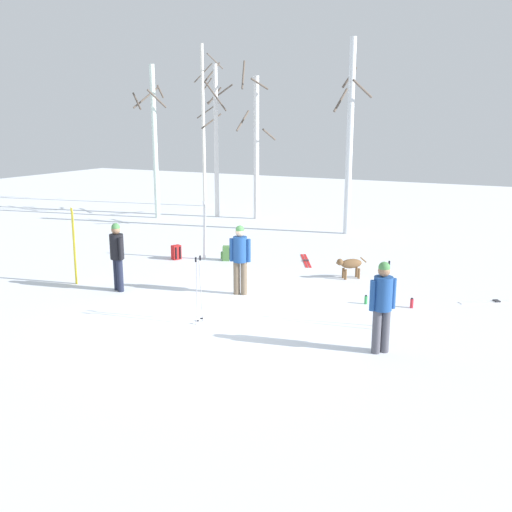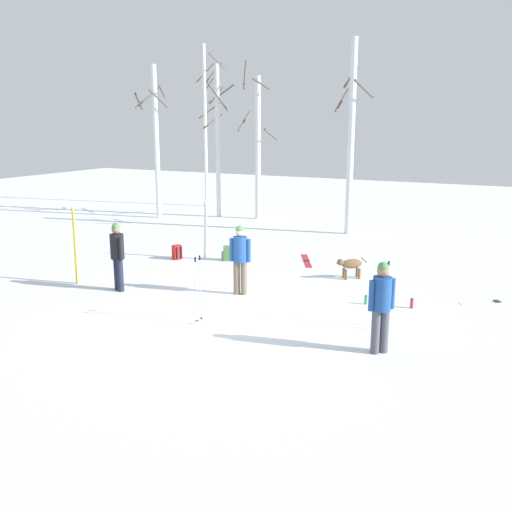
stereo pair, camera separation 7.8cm
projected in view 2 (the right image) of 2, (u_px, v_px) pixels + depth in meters
name	position (u px, v px, depth m)	size (l,w,h in m)	color
ground_plane	(228.00, 315.00, 12.37)	(60.00, 60.00, 0.00)	white
person_0	(117.00, 252.00, 13.99)	(0.48, 0.34, 1.72)	#1E2338
person_1	(381.00, 302.00, 10.16)	(0.40, 0.39, 1.72)	#4C4C56
person_2	(240.00, 255.00, 13.67)	(0.50, 0.34, 1.72)	#72604C
dog	(350.00, 265.00, 15.19)	(0.70, 0.63, 0.57)	brown
ski_pair_planted_0	(75.00, 246.00, 14.56)	(0.18, 0.10, 2.01)	yellow
ski_pair_planted_1	(205.00, 231.00, 17.20)	(0.21, 0.12, 1.80)	white
ski_pair_lying_0	(499.00, 302.00, 13.25)	(1.68, 1.18, 0.05)	white
ski_pair_lying_1	(307.00, 261.00, 17.20)	(0.92, 1.57, 0.05)	red
ski_poles_0	(198.00, 288.00, 11.75)	(0.07, 0.27, 1.44)	#B2B2BC
ski_poles_1	(386.00, 294.00, 11.40)	(0.07, 0.26, 1.41)	#B2B2BC
backpack_0	(177.00, 252.00, 17.39)	(0.34, 0.32, 0.44)	red
backpack_1	(227.00, 253.00, 17.24)	(0.34, 0.32, 0.44)	#4C7F3F
water_bottle_0	(412.00, 303.00, 12.83)	(0.08, 0.08, 0.23)	red
water_bottle_1	(366.00, 300.00, 13.11)	(0.07, 0.07, 0.21)	green
birch_tree_0	(206.00, 124.00, 27.52)	(1.42, 1.46, 7.71)	silver
birch_tree_1	(156.00, 139.00, 24.19)	(1.59, 1.82, 6.45)	silver
birch_tree_2	(218.00, 138.00, 24.45)	(1.35, 1.37, 6.60)	silver
birch_tree_3	(257.00, 145.00, 23.97)	(1.39, 1.36, 6.63)	silver
birch_tree_4	(351.00, 136.00, 20.57)	(1.26, 1.24, 7.03)	silver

